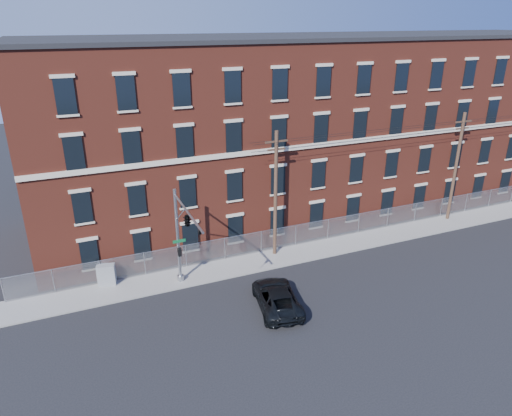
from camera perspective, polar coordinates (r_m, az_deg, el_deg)
The scene contains 10 objects.
ground at distance 32.64m, azimuth 3.29°, elevation -10.62°, with size 140.00×140.00×0.00m, color black.
sidewalk at distance 42.11m, azimuth 15.08°, elevation -3.32°, with size 65.00×3.00×0.12m, color gray.
mill_building at distance 46.47m, azimuth 9.39°, elevation 10.13°, with size 55.30×14.32×16.30m.
chain_link_fence at distance 42.63m, azimuth 14.17°, elevation -1.43°, with size 59.06×0.06×1.85m.
traffic_signal_mast at distance 30.04m, azimuth -8.69°, elevation -2.20°, with size 0.90×6.75×7.00m.
utility_pole_near at distance 35.55m, azimuth 2.42°, elevation 1.90°, with size 1.80×0.28×10.00m.
utility_pole_mid at distance 45.87m, azimuth 23.29°, elevation 4.80°, with size 1.80×0.28×10.00m.
overhead_wires at distance 45.00m, azimuth 24.02°, elevation 9.39°, with size 40.00×0.62×0.62m.
pickup_truck at distance 31.04m, azimuth 2.56°, elevation -10.84°, with size 2.51×5.45×1.52m, color black.
utility_cabinet at distance 34.84m, azimuth -17.83°, elevation -7.78°, with size 1.23×0.61×1.54m, color gray.
Camera 1 is at (-12.36, -24.47, 17.72)m, focal length 32.69 mm.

